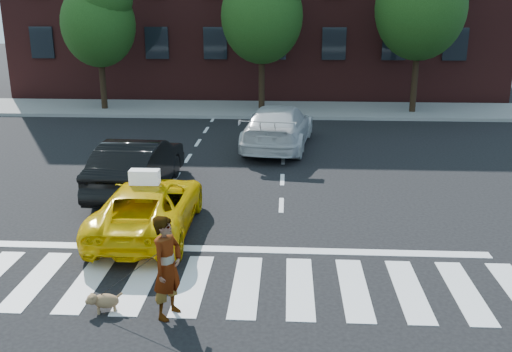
{
  "coord_description": "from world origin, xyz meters",
  "views": [
    {
      "loc": [
        1.72,
        -9.51,
        5.1
      ],
      "look_at": [
        1.0,
        3.39,
        1.1
      ],
      "focal_mm": 40.0,
      "sensor_mm": 36.0,
      "label": 1
    }
  ],
  "objects_px": {
    "tree_mid": "(263,6)",
    "black_sedan": "(138,165)",
    "white_suv": "(278,126)",
    "tree_left": "(98,15)",
    "taxi": "(149,206)",
    "dog": "(103,301)",
    "woman": "(167,267)"
  },
  "relations": [
    {
      "from": "black_sedan",
      "to": "woman",
      "type": "relative_size",
      "value": 2.52
    },
    {
      "from": "tree_mid",
      "to": "woman",
      "type": "xyz_separation_m",
      "value": [
        -0.75,
        -18.1,
        -3.96
      ]
    },
    {
      "from": "tree_mid",
      "to": "black_sedan",
      "type": "relative_size",
      "value": 1.57
    },
    {
      "from": "tree_left",
      "to": "tree_mid",
      "type": "distance_m",
      "value": 7.51
    },
    {
      "from": "woman",
      "to": "taxi",
      "type": "bearing_deg",
      "value": 42.15
    },
    {
      "from": "white_suv",
      "to": "woman",
      "type": "distance_m",
      "value": 11.73
    },
    {
      "from": "white_suv",
      "to": "dog",
      "type": "height_order",
      "value": "white_suv"
    },
    {
      "from": "tree_mid",
      "to": "white_suv",
      "type": "bearing_deg",
      "value": -82.39
    },
    {
      "from": "black_sedan",
      "to": "white_suv",
      "type": "relative_size",
      "value": 0.85
    },
    {
      "from": "woman",
      "to": "white_suv",
      "type": "bearing_deg",
      "value": 16.01
    },
    {
      "from": "tree_left",
      "to": "tree_mid",
      "type": "relative_size",
      "value": 0.92
    },
    {
      "from": "tree_left",
      "to": "black_sedan",
      "type": "xyz_separation_m",
      "value": [
        4.57,
        -11.6,
        -3.7
      ]
    },
    {
      "from": "tree_left",
      "to": "woman",
      "type": "xyz_separation_m",
      "value": [
        6.75,
        -18.1,
        -3.55
      ]
    },
    {
      "from": "black_sedan",
      "to": "dog",
      "type": "xyz_separation_m",
      "value": [
        1.03,
        -6.44,
        -0.53
      ]
    },
    {
      "from": "tree_left",
      "to": "black_sedan",
      "type": "height_order",
      "value": "tree_left"
    },
    {
      "from": "woman",
      "to": "dog",
      "type": "distance_m",
      "value": 1.34
    },
    {
      "from": "tree_left",
      "to": "taxi",
      "type": "relative_size",
      "value": 1.49
    },
    {
      "from": "tree_mid",
      "to": "taxi",
      "type": "bearing_deg",
      "value": -97.6
    },
    {
      "from": "tree_mid",
      "to": "dog",
      "type": "height_order",
      "value": "tree_mid"
    },
    {
      "from": "woman",
      "to": "tree_mid",
      "type": "bearing_deg",
      "value": 21.55
    },
    {
      "from": "white_suv",
      "to": "dog",
      "type": "bearing_deg",
      "value": 83.84
    },
    {
      "from": "taxi",
      "to": "woman",
      "type": "bearing_deg",
      "value": 107.74
    },
    {
      "from": "white_suv",
      "to": "black_sedan",
      "type": "bearing_deg",
      "value": 60.73
    },
    {
      "from": "tree_left",
      "to": "dog",
      "type": "xyz_separation_m",
      "value": [
        5.6,
        -18.04,
        -4.23
      ]
    },
    {
      "from": "black_sedan",
      "to": "taxi",
      "type": "bearing_deg",
      "value": 112.07
    },
    {
      "from": "taxi",
      "to": "white_suv",
      "type": "relative_size",
      "value": 0.83
    },
    {
      "from": "white_suv",
      "to": "taxi",
      "type": "bearing_deg",
      "value": 78.02
    },
    {
      "from": "tree_mid",
      "to": "dog",
      "type": "distance_m",
      "value": 18.73
    },
    {
      "from": "dog",
      "to": "woman",
      "type": "bearing_deg",
      "value": -22.58
    },
    {
      "from": "white_suv",
      "to": "dog",
      "type": "xyz_separation_m",
      "value": [
        -2.76,
        -11.56,
        -0.56
      ]
    },
    {
      "from": "tree_mid",
      "to": "dog",
      "type": "bearing_deg",
      "value": -96.0
    },
    {
      "from": "tree_left",
      "to": "dog",
      "type": "bearing_deg",
      "value": -72.75
    }
  ]
}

